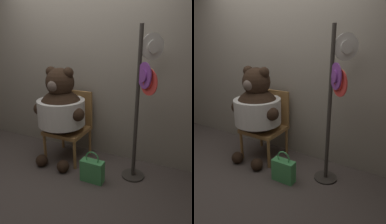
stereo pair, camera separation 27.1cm
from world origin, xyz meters
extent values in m
plane|color=#4C423D|center=(0.00, 0.00, 0.00)|extent=(14.00, 14.00, 0.00)
cube|color=gray|center=(0.00, 0.77, 1.15)|extent=(8.00, 0.10, 2.29)
cylinder|color=#9E703D|center=(-0.33, 0.16, 0.20)|extent=(0.04, 0.04, 0.40)
cylinder|color=#9E703D|center=(0.15, 0.16, 0.20)|extent=(0.04, 0.04, 0.40)
cylinder|color=#9E703D|center=(-0.33, 0.61, 0.20)|extent=(0.04, 0.04, 0.40)
cylinder|color=#9E703D|center=(0.15, 0.61, 0.20)|extent=(0.04, 0.04, 0.40)
cube|color=#9E703D|center=(-0.09, 0.38, 0.42)|extent=(0.54, 0.51, 0.05)
cube|color=#9E703D|center=(-0.09, 0.62, 0.70)|extent=(0.54, 0.04, 0.50)
sphere|color=black|center=(-0.12, 0.31, 0.71)|extent=(0.62, 0.62, 0.62)
cylinder|color=silver|center=(-0.12, 0.31, 0.71)|extent=(0.63, 0.63, 0.34)
sphere|color=black|center=(-0.12, 0.31, 1.12)|extent=(0.37, 0.37, 0.37)
sphere|color=black|center=(-0.25, 0.31, 1.25)|extent=(0.14, 0.14, 0.14)
sphere|color=black|center=(0.01, 0.31, 1.25)|extent=(0.14, 0.14, 0.14)
sphere|color=brown|center=(-0.12, 0.15, 1.10)|extent=(0.14, 0.14, 0.14)
sphere|color=black|center=(-0.42, 0.23, 0.74)|extent=(0.17, 0.17, 0.17)
sphere|color=black|center=(0.17, 0.23, 0.74)|extent=(0.17, 0.17, 0.17)
sphere|color=black|center=(-0.29, 0.03, 0.08)|extent=(0.16, 0.16, 0.16)
sphere|color=black|center=(0.05, 0.03, 0.08)|extent=(0.16, 0.16, 0.16)
cylinder|color=#332D28|center=(0.90, 0.32, 0.01)|extent=(0.28, 0.28, 0.02)
cylinder|color=#332D28|center=(0.90, 0.32, 0.90)|extent=(0.04, 0.04, 1.80)
cylinder|color=#7A388E|center=(0.98, 0.22, 1.29)|extent=(0.19, 0.22, 0.27)
cylinder|color=#7A388E|center=(0.98, 0.22, 1.29)|extent=(0.12, 0.13, 0.13)
cylinder|color=tan|center=(1.02, 0.22, 1.26)|extent=(0.18, 0.13, 0.21)
cylinder|color=tan|center=(1.02, 0.22, 1.26)|extent=(0.13, 0.12, 0.10)
cylinder|color=silver|center=(1.00, 0.42, 1.57)|extent=(0.21, 0.21, 0.28)
cylinder|color=silver|center=(1.00, 0.42, 1.57)|extent=(0.13, 0.13, 0.14)
cylinder|color=red|center=(1.03, 0.20, 1.23)|extent=(0.21, 0.19, 0.27)
cylinder|color=red|center=(1.03, 0.20, 1.23)|extent=(0.13, 0.12, 0.13)
cube|color=#479E56|center=(0.48, 0.01, 0.14)|extent=(0.28, 0.12, 0.27)
torus|color=#479E56|center=(0.48, 0.01, 0.31)|extent=(0.17, 0.02, 0.17)
camera|label=1|loc=(1.47, -2.03, 1.63)|focal=35.00mm
camera|label=2|loc=(1.71, -1.90, 1.63)|focal=35.00mm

